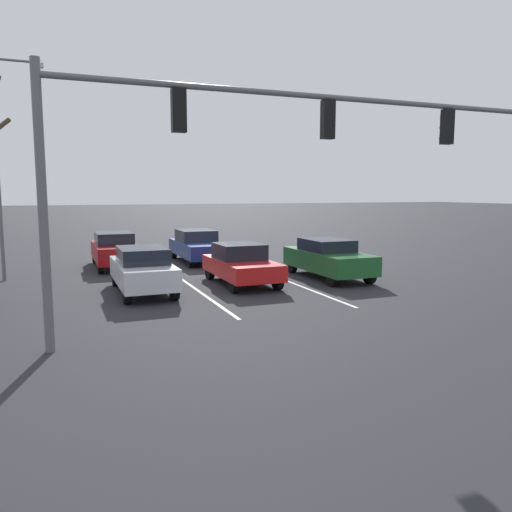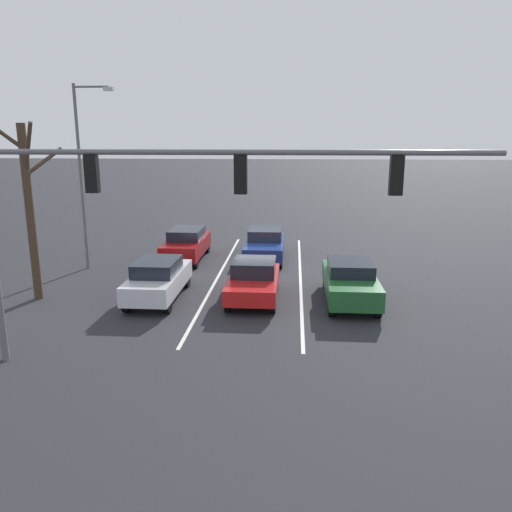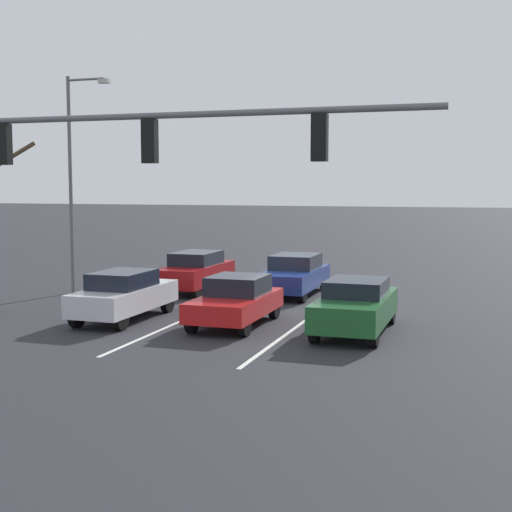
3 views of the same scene
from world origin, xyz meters
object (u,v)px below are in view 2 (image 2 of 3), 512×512
Objects in this scene: street_lamp_right_shoulder at (84,166)px; bare_tree_near at (30,205)px; car_navy_midlane_second at (265,244)px; car_darkgreen_leftlane_front at (350,281)px; car_maroon_rightlane_second at (187,244)px; traffic_signal_gantry at (156,194)px; car_silver_rightlane_front at (158,279)px; car_red_midlane_front at (254,280)px.

street_lamp_right_shoulder is 1.24× the size of bare_tree_near.
car_navy_midlane_second is 0.69× the size of bare_tree_near.
car_navy_midlane_second is at bearing -163.25° from street_lamp_right_shoulder.
car_darkgreen_leftlane_front is 1.01× the size of car_maroon_rightlane_second.
bare_tree_near is (11.96, 0.59, 2.84)m from car_darkgreen_leftlane_front.
car_navy_midlane_second is at bearing -174.10° from car_maroon_rightlane_second.
car_navy_midlane_second is at bearing -99.46° from traffic_signal_gantry.
traffic_signal_gantry reaches higher than car_darkgreen_leftlane_front.
car_maroon_rightlane_second is 0.66× the size of bare_tree_near.
car_maroon_rightlane_second is 0.34× the size of traffic_signal_gantry.
street_lamp_right_shoulder is at bearing -19.00° from car_darkgreen_leftlane_front.
street_lamp_right_shoulder is at bearing -44.25° from car_silver_rightlane_front.
car_red_midlane_front is at bearing 153.54° from street_lamp_right_shoulder.
car_darkgreen_leftlane_front is 12.31m from bare_tree_near.
traffic_signal_gantry is 1.93× the size of bare_tree_near.
traffic_signal_gantry is 8.32m from bare_tree_near.
car_red_midlane_front is 0.88× the size of car_navy_midlane_second.
car_silver_rightlane_front is 5.45m from bare_tree_near.
car_navy_midlane_second is (-3.98, -0.41, -0.04)m from car_maroon_rightlane_second.
traffic_signal_gantry is 11.69m from street_lamp_right_shoulder.
car_silver_rightlane_front is at bearing 4.59° from car_red_midlane_front.
bare_tree_near is at bearing 3.99° from car_silver_rightlane_front.
car_navy_midlane_second is at bearing -90.59° from car_red_midlane_front.
car_red_midlane_front is 7.22m from car_maroon_rightlane_second.
traffic_signal_gantry is (-1.65, 5.67, 3.88)m from car_silver_rightlane_front.
car_red_midlane_front is 0.49× the size of street_lamp_right_shoulder.
traffic_signal_gantry is (2.01, 5.96, 3.93)m from car_red_midlane_front.
car_red_midlane_front is 0.92× the size of car_maroon_rightlane_second.
car_navy_midlane_second is at bearing -61.02° from car_darkgreen_leftlane_front.
car_darkgreen_leftlane_front is (-3.67, 0.02, 0.04)m from car_red_midlane_front.
car_silver_rightlane_front is 0.94× the size of car_navy_midlane_second.
car_silver_rightlane_front is (7.32, 0.27, 0.01)m from car_darkgreen_leftlane_front.
car_silver_rightlane_front is at bearing 92.34° from car_maroon_rightlane_second.
car_silver_rightlane_front reaches higher than car_red_midlane_front.
street_lamp_right_shoulder is (4.43, -4.31, 4.00)m from car_silver_rightlane_front.
traffic_signal_gantry is (2.07, 12.43, 3.90)m from car_navy_midlane_second.
bare_tree_near reaches higher than traffic_signal_gantry.
car_darkgreen_leftlane_front is at bearing -133.70° from traffic_signal_gantry.
car_navy_midlane_second is 13.20m from traffic_signal_gantry.
car_navy_midlane_second is (-0.07, -6.47, 0.03)m from car_red_midlane_front.
car_darkgreen_leftlane_front is at bearing 141.23° from car_maroon_rightlane_second.
car_silver_rightlane_front reaches higher than car_navy_midlane_second.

